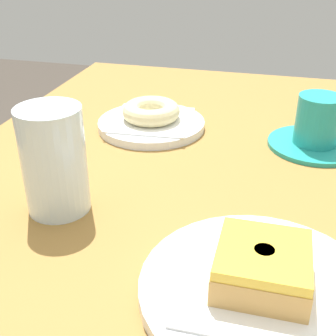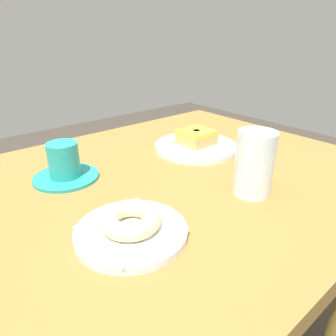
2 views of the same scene
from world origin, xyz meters
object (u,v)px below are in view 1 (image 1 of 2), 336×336
(water_glass, at_px, (54,161))
(plate_sugar_ring, at_px, (151,124))
(donut_sugar_ring, at_px, (151,111))
(donut_glazed_square, at_px, (262,266))
(plate_glazed_square, at_px, (259,290))
(coffee_cup, at_px, (317,127))

(water_glass, bearing_deg, plate_sugar_ring, 171.80)
(plate_sugar_ring, xyz_separation_m, water_glass, (0.28, -0.04, 0.06))
(donut_sugar_ring, height_order, donut_glazed_square, donut_glazed_square)
(plate_sugar_ring, xyz_separation_m, plate_glazed_square, (0.38, 0.22, 0.00))
(plate_sugar_ring, bearing_deg, donut_sugar_ring, 0.00)
(water_glass, distance_m, coffee_cup, 0.42)
(plate_sugar_ring, relative_size, donut_glazed_square, 2.15)
(plate_sugar_ring, height_order, plate_glazed_square, same)
(plate_glazed_square, bearing_deg, coffee_cup, 170.70)
(donut_sugar_ring, distance_m, coffee_cup, 0.28)
(plate_glazed_square, xyz_separation_m, water_glass, (-0.10, -0.26, 0.06))
(donut_sugar_ring, height_order, coffee_cup, coffee_cup)
(water_glass, height_order, coffee_cup, water_glass)
(plate_glazed_square, height_order, water_glass, water_glass)
(plate_sugar_ring, height_order, donut_sugar_ring, donut_sugar_ring)
(water_glass, bearing_deg, coffee_cup, 130.25)
(plate_glazed_square, bearing_deg, water_glass, -109.98)
(donut_sugar_ring, bearing_deg, coffee_cup, 88.55)
(donut_glazed_square, xyz_separation_m, water_glass, (-0.10, -0.26, 0.03))
(coffee_cup, bearing_deg, plate_sugar_ring, -91.45)
(plate_sugar_ring, height_order, coffee_cup, coffee_cup)
(water_glass, xyz_separation_m, coffee_cup, (-0.27, 0.32, -0.03))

